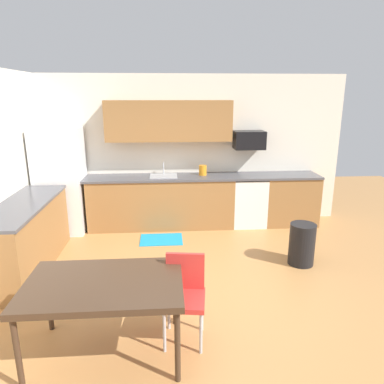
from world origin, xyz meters
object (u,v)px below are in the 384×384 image
at_px(microwave, 249,140).
at_px(chair_near_table, 184,291).
at_px(dining_table, 104,288).
at_px(kettle, 203,171).
at_px(refrigerator, 61,181).
at_px(trash_bin, 302,244).
at_px(oven_range, 248,201).

distance_m(microwave, chair_near_table, 3.63).
distance_m(dining_table, kettle, 3.58).
bearing_deg(dining_table, chair_near_table, 14.31).
relative_size(refrigerator, kettle, 9.03).
bearing_deg(dining_table, trash_bin, 33.54).
bearing_deg(trash_bin, chair_near_table, -140.19).
relative_size(microwave, kettle, 2.70).
bearing_deg(dining_table, kettle, 69.82).
xyz_separation_m(oven_range, chair_near_table, (-1.34, -3.11, 0.05)).
bearing_deg(chair_near_table, kettle, 81.01).
bearing_deg(chair_near_table, microwave, 67.38).
bearing_deg(kettle, trash_bin, -53.91).
relative_size(refrigerator, microwave, 3.34).
distance_m(oven_range, chair_near_table, 3.38).
bearing_deg(microwave, kettle, -176.58).
bearing_deg(kettle, oven_range, -3.42).
distance_m(dining_table, trash_bin, 2.99).
height_order(dining_table, kettle, kettle).
relative_size(microwave, chair_near_table, 0.64).
distance_m(trash_bin, kettle, 2.23).
height_order(refrigerator, kettle, refrigerator).
relative_size(oven_range, chair_near_table, 1.07).
bearing_deg(refrigerator, trash_bin, -22.96).
xyz_separation_m(trash_bin, kettle, (-1.24, 1.70, 0.72)).
relative_size(oven_range, kettle, 4.55).
xyz_separation_m(chair_near_table, kettle, (0.50, 3.16, 0.52)).
bearing_deg(microwave, dining_table, -121.33).
xyz_separation_m(oven_range, dining_table, (-2.06, -3.29, 0.22)).
bearing_deg(refrigerator, microwave, 3.11).
height_order(refrigerator, trash_bin, refrigerator).
bearing_deg(trash_bin, kettle, 126.09).
height_order(dining_table, trash_bin, dining_table).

